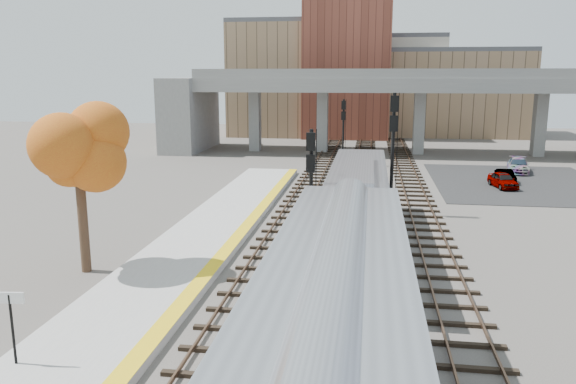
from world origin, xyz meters
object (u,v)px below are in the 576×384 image
(car_b, at_px, (505,176))
(signal_mast_far, at_px, (343,134))
(tree, at_px, (78,152))
(car_a, at_px, (503,180))
(locomotive, at_px, (357,205))
(signal_mast_near, at_px, (311,201))
(signal_mast_mid, at_px, (392,153))
(car_c, at_px, (518,165))

(car_b, bearing_deg, signal_mast_far, 150.98)
(tree, relative_size, car_a, 2.07)
(locomotive, distance_m, signal_mast_near, 3.59)
(locomotive, relative_size, car_b, 5.93)
(signal_mast_far, bearing_deg, signal_mast_mid, -78.32)
(signal_mast_mid, xyz_separation_m, car_a, (9.15, 10.07, -3.34))
(locomotive, distance_m, tree, 13.72)
(locomotive, relative_size, car_c, 4.24)
(car_b, xyz_separation_m, car_c, (2.25, 5.17, 0.12))
(signal_mast_near, distance_m, car_b, 26.89)
(locomotive, distance_m, signal_mast_mid, 7.95)
(signal_mast_mid, xyz_separation_m, car_c, (12.13, 17.70, -3.30))
(car_b, bearing_deg, signal_mast_mid, -129.67)
(locomotive, xyz_separation_m, signal_mast_far, (-2.10, 27.34, 0.86))
(tree, bearing_deg, car_c, 49.31)
(signal_mast_near, distance_m, signal_mast_far, 30.15)
(signal_mast_far, xyz_separation_m, car_a, (13.25, -9.77, -2.48))
(signal_mast_near, xyz_separation_m, car_a, (13.25, 20.38, -2.42))
(car_b, bearing_deg, car_c, 65.12)
(locomotive, relative_size, signal_mast_far, 2.92)
(signal_mast_mid, relative_size, car_a, 2.17)
(signal_mast_mid, relative_size, car_b, 2.42)
(tree, height_order, car_b, tree)
(signal_mast_near, relative_size, signal_mast_mid, 0.83)
(car_a, distance_m, car_b, 2.56)
(tree, height_order, car_c, tree)
(signal_mast_mid, xyz_separation_m, signal_mast_far, (-4.10, 19.84, -0.86))
(car_c, bearing_deg, locomotive, -108.31)
(locomotive, bearing_deg, tree, -156.08)
(locomotive, distance_m, car_c, 28.93)
(signal_mast_mid, distance_m, signal_mast_far, 20.28)
(car_a, bearing_deg, signal_mast_near, -133.23)
(locomotive, height_order, car_c, locomotive)
(signal_mast_mid, bearing_deg, car_b, 51.73)
(signal_mast_far, bearing_deg, car_b, -27.62)
(car_c, bearing_deg, car_b, -102.52)
(locomotive, height_order, signal_mast_far, signal_mast_far)
(signal_mast_far, bearing_deg, locomotive, -85.61)
(tree, distance_m, car_a, 33.12)
(car_b, bearing_deg, locomotive, -122.08)
(signal_mast_far, distance_m, car_b, 15.99)
(car_c, bearing_deg, tree, -119.72)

